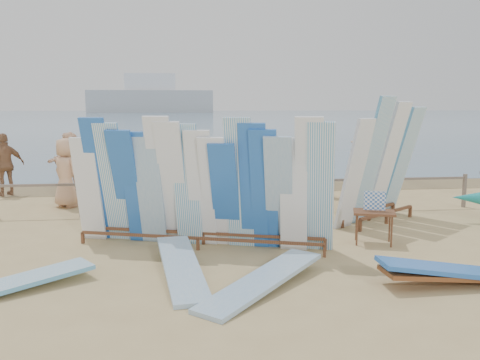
{
  "coord_description": "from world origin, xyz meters",
  "views": [
    {
      "loc": [
        -1.55,
        -9.61,
        2.72
      ],
      "look_at": [
        -0.19,
        1.93,
        1.0
      ],
      "focal_mm": 38.0,
      "sensor_mm": 36.0,
      "label": 1
    }
  ],
  "objects": [
    {
      "name": "ground",
      "position": [
        0.0,
        0.0,
        0.0
      ],
      "size": [
        160.0,
        160.0,
        0.0
      ],
      "primitive_type": "plane",
      "color": "tan",
      "rests_on": "ground"
    },
    {
      "name": "ocean",
      "position": [
        0.0,
        128.0,
        0.0
      ],
      "size": [
        320.0,
        240.0,
        0.02
      ],
      "primitive_type": "cube",
      "color": "slate",
      "rests_on": "ground"
    },
    {
      "name": "wet_sand_strip",
      "position": [
        0.0,
        7.2,
        0.0
      ],
      "size": [
        40.0,
        2.6,
        0.01
      ],
      "primitive_type": "cube",
      "color": "olive",
      "rests_on": "ground"
    },
    {
      "name": "distant_ship",
      "position": [
        -12.0,
        180.0,
        5.31
      ],
      "size": [
        45.0,
        8.0,
        14.0
      ],
      "color": "#999EA3",
      "rests_on": "ocean"
    },
    {
      "name": "fence",
      "position": [
        0.0,
        3.0,
        0.63
      ],
      "size": [
        12.08,
        0.08,
        0.9
      ],
      "color": "#746458",
      "rests_on": "ground"
    },
    {
      "name": "main_surfboard_rack",
      "position": [
        -1.18,
        -0.07,
        1.14
      ],
      "size": [
        5.0,
        2.14,
        2.53
      ],
      "rotation": [
        0.0,
        0.0,
        -0.31
      ],
      "color": "brown",
      "rests_on": "ground"
    },
    {
      "name": "side_surfboard_rack",
      "position": [
        3.04,
        1.57,
        1.33
      ],
      "size": [
        2.52,
        2.11,
        2.93
      ],
      "rotation": [
        0.0,
        0.0,
        0.63
      ],
      "color": "brown",
      "rests_on": "ground"
    },
    {
      "name": "vendor_table",
      "position": [
        2.22,
        -0.22,
        0.35
      ],
      "size": [
        0.92,
        0.77,
        1.05
      ],
      "rotation": [
        0.0,
        0.0,
        -0.31
      ],
      "color": "brown",
      "rests_on": "ground"
    },
    {
      "name": "flat_board_e",
      "position": [
        -4.18,
        -2.22,
        0.0
      ],
      "size": [
        2.55,
        1.98,
        0.23
      ],
      "primitive_type": "cube",
      "rotation": [
        0.06,
        0.0,
        -0.97
      ],
      "color": "white",
      "rests_on": "ground"
    },
    {
      "name": "flat_board_b",
      "position": [
        -0.36,
        -2.45,
        0.0
      ],
      "size": [
        2.24,
        2.36,
        0.26
      ],
      "primitive_type": "cube",
      "rotation": [
        0.07,
        0.0,
        -0.74
      ],
      "color": "#7EA7CA",
      "rests_on": "ground"
    },
    {
      "name": "flat_board_a",
      "position": [
        -1.56,
        -1.72,
        0.0
      ],
      "size": [
        0.88,
        2.74,
        0.31
      ],
      "primitive_type": "cube",
      "rotation": [
        0.09,
        0.0,
        0.12
      ],
      "color": "#7EA7CA",
      "rests_on": "ground"
    },
    {
      "name": "flat_board_d",
      "position": [
        2.74,
        -2.63,
        0.0
      ],
      "size": [
        2.7,
        0.61,
        0.43
      ],
      "primitive_type": "cube",
      "rotation": [
        0.13,
        0.0,
        1.55
      ],
      "color": "blue",
      "rests_on": "ground"
    },
    {
      "name": "flat_board_c",
      "position": [
        2.8,
        -2.58,
        0.0
      ],
      "size": [
        2.72,
        0.66,
        0.28
      ],
      "primitive_type": "cube",
      "rotation": [
        0.08,
        0.0,
        1.61
      ],
      "color": "brown",
      "rests_on": "ground"
    },
    {
      "name": "beach_chair_left",
      "position": [
        0.79,
        3.97,
        0.28
      ],
      "size": [
        0.77,
        0.79,
        0.95
      ],
      "rotation": [
        0.0,
        0.0,
        -0.34
      ],
      "color": "red",
      "rests_on": "ground"
    },
    {
      "name": "beach_chair_right",
      "position": [
        1.71,
        3.71,
        0.27
      ],
      "size": [
        0.8,
        0.8,
        0.91
      ],
      "rotation": [
        0.0,
        0.0,
        0.53
      ],
      "color": "red",
      "rests_on": "ground"
    },
    {
      "name": "stroller",
      "position": [
        1.5,
        3.74,
        0.39
      ],
      "size": [
        0.63,
        0.79,
        0.96
      ],
      "rotation": [
        0.0,
        0.0,
        0.22
      ],
      "color": "red",
      "rests_on": "ground"
    },
    {
      "name": "beachgoer_extra_1",
      "position": [
        -6.78,
        6.26,
        0.95
      ],
      "size": [
        1.17,
        1.06,
        1.89
      ],
      "primitive_type": "imported",
      "rotation": [
        0.0,
        0.0,
        3.8
      ],
      "color": "#8C6042",
      "rests_on": "ground"
    },
    {
      "name": "beachgoer_0",
      "position": [
        -4.6,
        4.28,
        0.93
      ],
      "size": [
        0.96,
        0.94,
        1.86
      ],
      "primitive_type": "imported",
      "rotation": [
        0.0,
        0.0,
        2.39
      ],
      "color": "tan",
      "rests_on": "ground"
    },
    {
      "name": "beachgoer_11",
      "position": [
        -5.06,
        7.03,
        0.94
      ],
      "size": [
        1.13,
        1.84,
        1.89
      ],
      "primitive_type": "imported",
      "rotation": [
        0.0,
        0.0,
        4.36
      ],
      "color": "beige",
      "rests_on": "ground"
    },
    {
      "name": "beachgoer_9",
      "position": [
        4.3,
        6.33,
        0.88
      ],
      "size": [
        0.95,
        1.23,
        1.76
      ],
      "primitive_type": "imported",
      "rotation": [
        0.0,
        0.0,
        1.08
      ],
      "color": "tan",
      "rests_on": "ground"
    },
    {
      "name": "beachgoer_6",
      "position": [
        2.67,
        4.99,
        0.81
      ],
      "size": [
        0.81,
        0.84,
        1.61
      ],
      "primitive_type": "imported",
      "rotation": [
        0.0,
        0.0,
        5.44
      ],
      "color": "tan",
      "rests_on": "ground"
    },
    {
      "name": "beachgoer_3",
      "position": [
        -0.1,
        5.49,
        0.78
      ],
      "size": [
        1.06,
        0.93,
        1.57
      ],
      "primitive_type": "imported",
      "rotation": [
        0.0,
        0.0,
        2.51
      ],
      "color": "tan",
      "rests_on": "ground"
    },
    {
      "name": "beachgoer_2",
      "position": [
        -1.71,
        3.6,
        0.85
      ],
      "size": [
        0.56,
        0.89,
        1.69
      ],
      "primitive_type": "imported",
      "rotation": [
        0.0,
        0.0,
        4.93
      ],
      "color": "beige",
      "rests_on": "ground"
    },
    {
      "name": "beachgoer_7",
      "position": [
        1.94,
        6.1,
        0.85
      ],
      "size": [
        0.38,
        0.64,
        1.7
      ],
      "primitive_type": "imported",
      "rotation": [
        0.0,
        0.0,
        4.64
      ],
      "color": "#8C6042",
      "rests_on": "ground"
    },
    {
      "name": "beachgoer_5",
      "position": [
        1.01,
        6.54,
        0.91
      ],
      "size": [
        1.54,
        1.6,
        1.81
      ],
      "primitive_type": "imported",
      "rotation": [
        0.0,
        0.0,
        3.97
      ],
      "color": "beige",
      "rests_on": "ground"
    }
  ]
}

